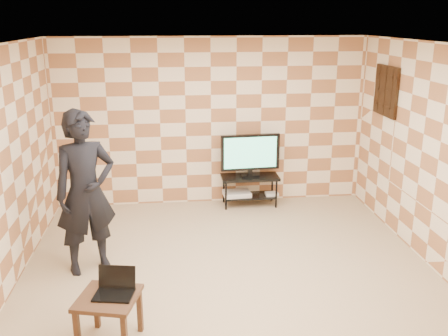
# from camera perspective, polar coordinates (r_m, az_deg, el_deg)

# --- Properties ---
(floor) EXTENTS (5.00, 5.00, 0.00)m
(floor) POSITION_cam_1_polar(r_m,az_deg,el_deg) (6.18, 0.62, -11.89)
(floor) COLOR tan
(floor) RESTS_ON ground
(wall_back) EXTENTS (5.00, 0.02, 2.70)m
(wall_back) POSITION_cam_1_polar(r_m,az_deg,el_deg) (8.07, -1.49, 5.25)
(wall_back) COLOR beige
(wall_back) RESTS_ON ground
(wall_front) EXTENTS (5.00, 0.02, 2.70)m
(wall_front) POSITION_cam_1_polar(r_m,az_deg,el_deg) (3.37, 5.92, -12.01)
(wall_front) COLOR beige
(wall_front) RESTS_ON ground
(wall_left) EXTENTS (0.02, 5.00, 2.70)m
(wall_left) POSITION_cam_1_polar(r_m,az_deg,el_deg) (5.91, -24.15, -0.59)
(wall_left) COLOR beige
(wall_left) RESTS_ON ground
(wall_right) EXTENTS (0.02, 5.00, 2.70)m
(wall_right) POSITION_cam_1_polar(r_m,az_deg,el_deg) (6.45, 23.31, 0.87)
(wall_right) COLOR beige
(wall_right) RESTS_ON ground
(ceiling) EXTENTS (5.00, 5.00, 0.02)m
(ceiling) POSITION_cam_1_polar(r_m,az_deg,el_deg) (5.43, 0.72, 13.97)
(ceiling) COLOR white
(ceiling) RESTS_ON wall_back
(wall_art) EXTENTS (0.04, 0.72, 0.72)m
(wall_art) POSITION_cam_1_polar(r_m,az_deg,el_deg) (7.67, 18.04, 8.38)
(wall_art) COLOR black
(wall_art) RESTS_ON wall_right
(tv_stand) EXTENTS (0.93, 0.42, 0.50)m
(tv_stand) POSITION_cam_1_polar(r_m,az_deg,el_deg) (8.15, 2.96, -1.83)
(tv_stand) COLOR black
(tv_stand) RESTS_ON floor
(tv) EXTENTS (0.96, 0.20, 0.69)m
(tv) POSITION_cam_1_polar(r_m,az_deg,el_deg) (8.00, 3.02, 1.69)
(tv) COLOR black
(tv) RESTS_ON tv_stand
(dvd_player) EXTENTS (0.46, 0.34, 0.07)m
(dvd_player) POSITION_cam_1_polar(r_m,az_deg,el_deg) (8.17, 1.47, -2.94)
(dvd_player) COLOR silver
(dvd_player) RESTS_ON tv_stand
(game_console) EXTENTS (0.21, 0.16, 0.05)m
(game_console) POSITION_cam_1_polar(r_m,az_deg,el_deg) (8.22, 5.47, -2.96)
(game_console) COLOR silver
(game_console) RESTS_ON tv_stand
(side_table) EXTENTS (0.65, 0.65, 0.50)m
(side_table) POSITION_cam_1_polar(r_m,az_deg,el_deg) (4.93, -13.07, -14.97)
(side_table) COLOR #3A1F13
(side_table) RESTS_ON floor
(laptop) EXTENTS (0.40, 0.34, 0.24)m
(laptop) POSITION_cam_1_polar(r_m,az_deg,el_deg) (4.88, -12.35, -13.28)
(laptop) COLOR black
(laptop) RESTS_ON side_table
(person) EXTENTS (0.85, 0.73, 1.98)m
(person) POSITION_cam_1_polar(r_m,az_deg,el_deg) (6.10, -15.54, -2.73)
(person) COLOR black
(person) RESTS_ON floor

